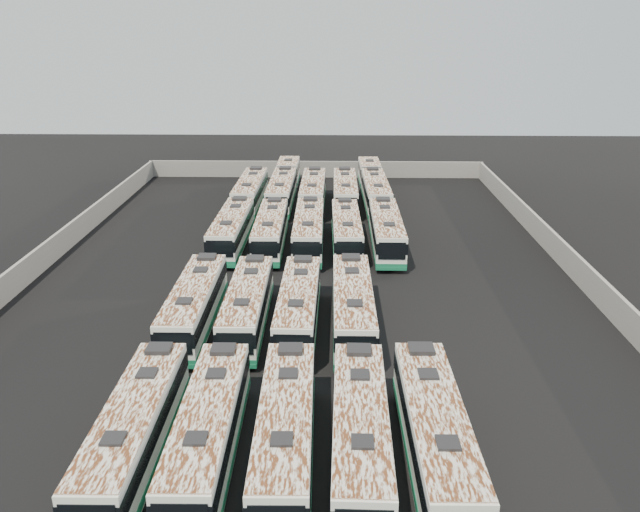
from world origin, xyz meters
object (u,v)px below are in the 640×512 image
at_px(bus_midfront_far_left, 194,305).
at_px(bus_midback_left, 271,230).
at_px(bus_front_far_right, 435,433).
at_px(bus_midfront_right, 353,307).
at_px(bus_midback_center, 309,230).
at_px(bus_back_center, 313,192).
at_px(bus_back_far_right, 374,185).
at_px(bus_midfront_left, 247,305).
at_px(bus_midfront_center, 299,307).
at_px(bus_midback_right, 346,231).
at_px(bus_front_right, 360,432).
at_px(bus_front_center, 286,430).
at_px(bus_back_left, 284,185).
at_px(bus_midback_far_right, 386,231).
at_px(bus_back_right, 345,192).
at_px(bus_front_left, 209,430).
at_px(bus_front_far_left, 135,430).
at_px(bus_back_far_left, 250,192).
at_px(bus_midback_far_left, 232,230).

relative_size(bus_midfront_far_left, bus_midback_left, 1.01).
height_order(bus_front_far_right, bus_midfront_right, bus_midfront_right).
distance_m(bus_midback_center, bus_back_center, 13.72).
bearing_deg(bus_back_far_right, bus_midfront_left, -108.72).
xyz_separation_m(bus_midfront_center, bus_midback_right, (3.57, 16.55, -0.01)).
relative_size(bus_front_right, bus_back_far_right, 0.64).
bearing_deg(bus_midback_left, bus_front_right, -77.33).
relative_size(bus_front_center, bus_back_center, 0.98).
distance_m(bus_back_left, bus_back_center, 5.00).
distance_m(bus_front_far_right, bus_back_far_right, 47.37).
relative_size(bus_midfront_far_left, bus_midfront_right, 0.98).
distance_m(bus_front_center, bus_midback_right, 30.47).
bearing_deg(bus_midback_far_right, bus_midfront_far_left, -131.45).
bearing_deg(bus_midfront_far_left, bus_back_right, 69.89).
relative_size(bus_front_left, bus_back_far_right, 0.63).
xyz_separation_m(bus_front_left, bus_front_right, (7.22, -0.10, 0.03)).
height_order(bus_front_far_left, bus_front_left, bus_front_far_left).
distance_m(bus_front_center, bus_midfront_left, 14.31).
height_order(bus_midfront_center, bus_back_far_right, bus_back_far_right).
xyz_separation_m(bus_midfront_left, bus_back_right, (7.21, 30.08, 0.05)).
bearing_deg(bus_back_right, bus_front_left, -99.36).
height_order(bus_front_right, bus_midback_right, bus_front_right).
bearing_deg(bus_back_far_right, bus_front_far_right, -90.99).
bearing_deg(bus_midback_right, bus_back_left, 111.47).
xyz_separation_m(bus_front_right, bus_midfront_far_left, (-10.81, 13.97, -0.00)).
relative_size(bus_midback_right, bus_back_far_right, 0.63).
distance_m(bus_front_center, bus_back_center, 43.82).
bearing_deg(bus_front_far_left, bus_back_far_right, 72.81).
height_order(bus_midback_right, bus_back_far_right, bus_back_far_right).
relative_size(bus_front_right, bus_back_left, 0.64).
bearing_deg(bus_back_far_right, bus_back_far_left, -167.82).
distance_m(bus_midfront_far_left, bus_midback_center, 17.79).
bearing_deg(bus_back_far_left, bus_back_left, 44.88).
relative_size(bus_front_left, bus_midback_far_right, 0.97).
height_order(bus_front_left, bus_midfront_far_left, bus_midfront_far_left).
xyz_separation_m(bus_front_center, bus_front_right, (3.53, -0.12, 0.02)).
xyz_separation_m(bus_midfront_far_left, bus_back_far_right, (14.26, 33.37, 0.02)).
height_order(bus_back_far_left, bus_back_far_right, bus_back_far_left).
xyz_separation_m(bus_midfront_far_left, bus_midfront_right, (10.85, -0.20, 0.04)).
height_order(bus_front_right, bus_back_left, bus_back_left).
distance_m(bus_front_right, bus_midback_far_left, 32.20).
bearing_deg(bus_back_far_right, bus_midfront_far_left, -114.21).
distance_m(bus_midback_right, bus_back_far_right, 17.30).
xyz_separation_m(bus_midback_center, bus_back_left, (-3.58, 17.25, -0.00)).
distance_m(bus_front_left, bus_midfront_far_left, 14.32).
distance_m(bus_front_far_right, bus_back_left, 48.68).
distance_m(bus_front_far_left, bus_back_center, 44.49).
xyz_separation_m(bus_midback_right, bus_back_right, (0.12, 13.65, 0.05)).
xyz_separation_m(bus_midback_left, bus_back_far_left, (-3.59, 13.74, 0.04)).
xyz_separation_m(bus_midfront_left, bus_midback_far_right, (10.77, 16.16, 0.07)).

